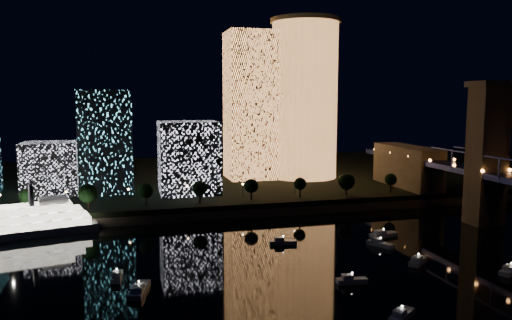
# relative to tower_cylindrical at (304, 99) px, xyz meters

# --- Properties ---
(ground) EXTENTS (520.00, 520.00, 0.00)m
(ground) POSITION_rel_tower_cylindrical_xyz_m (-29.53, -136.97, -43.81)
(ground) COLOR black
(ground) RESTS_ON ground
(far_bank) EXTENTS (420.00, 160.00, 5.00)m
(far_bank) POSITION_rel_tower_cylindrical_xyz_m (-29.53, 23.03, -41.31)
(far_bank) COLOR black
(far_bank) RESTS_ON ground
(seawall) EXTENTS (420.00, 6.00, 3.00)m
(seawall) POSITION_rel_tower_cylindrical_xyz_m (-29.53, -54.97, -42.31)
(seawall) COLOR #6B5E4C
(seawall) RESTS_ON ground
(tower_cylindrical) EXTENTS (34.00, 34.00, 77.37)m
(tower_cylindrical) POSITION_rel_tower_cylindrical_xyz_m (0.00, 0.00, 0.00)
(tower_cylindrical) COLOR #FF9E51
(tower_cylindrical) RESTS_ON far_bank
(tower_rectangular) EXTENTS (22.33, 22.33, 71.06)m
(tower_rectangular) POSITION_rel_tower_cylindrical_xyz_m (-26.81, 4.19, -3.28)
(tower_rectangular) COLOR #FF9E51
(tower_rectangular) RESTS_ON far_bank
(midrise_blocks) EXTENTS (110.29, 38.67, 42.51)m
(midrise_blocks) POSITION_rel_tower_cylindrical_xyz_m (-102.42, -16.85, -21.98)
(midrise_blocks) COLOR white
(midrise_blocks) RESTS_ON far_bank
(riverboat) EXTENTS (57.64, 23.85, 17.04)m
(riverboat) POSITION_rel_tower_cylindrical_xyz_m (-124.96, -63.62, -39.44)
(riverboat) COLOR silver
(riverboat) RESTS_ON ground
(motorboats) EXTENTS (103.77, 70.33, 2.78)m
(motorboats) POSITION_rel_tower_cylindrical_xyz_m (-38.19, -123.17, -42.99)
(motorboats) COLOR silver
(motorboats) RESTS_ON ground
(esplanade_trees) EXTENTS (165.49, 6.84, 8.92)m
(esplanade_trees) POSITION_rel_tower_cylindrical_xyz_m (-61.98, -48.97, -33.34)
(esplanade_trees) COLOR black
(esplanade_trees) RESTS_ON far_bank
(street_lamps) EXTENTS (132.70, 0.70, 5.65)m
(street_lamps) POSITION_rel_tower_cylindrical_xyz_m (-63.53, -42.97, -34.79)
(street_lamps) COLOR black
(street_lamps) RESTS_ON far_bank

